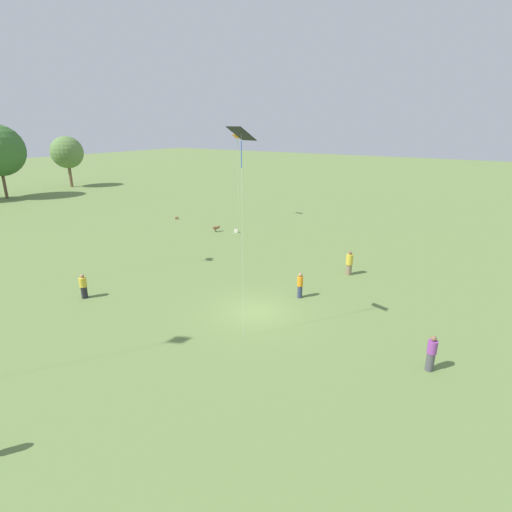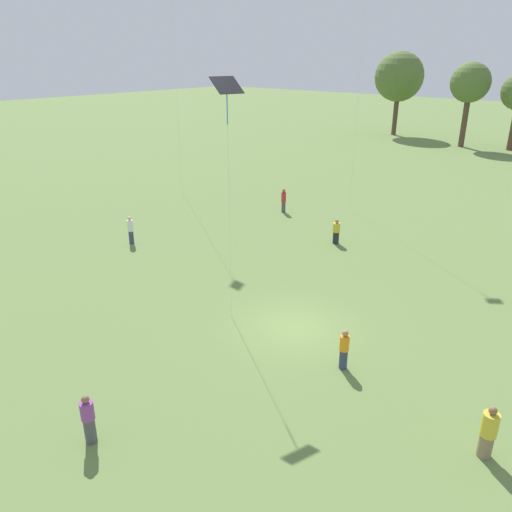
{
  "view_description": "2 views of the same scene",
  "coord_description": "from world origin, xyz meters",
  "px_view_note": "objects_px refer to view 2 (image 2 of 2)",
  "views": [
    {
      "loc": [
        -17.4,
        -11.38,
        10.28
      ],
      "look_at": [
        0.15,
        0.03,
        3.33
      ],
      "focal_mm": 28.0,
      "sensor_mm": 36.0,
      "label": 1
    },
    {
      "loc": [
        10.96,
        -15.38,
        11.02
      ],
      "look_at": [
        -4.26,
        2.43,
        1.44
      ],
      "focal_mm": 35.0,
      "sensor_mm": 36.0,
      "label": 2
    }
  ],
  "objects_px": {
    "person_1": "(488,433)",
    "person_3": "(88,419)",
    "person_4": "(131,230)",
    "person_0": "(344,349)",
    "kite_3": "(227,93)",
    "person_2": "(284,201)",
    "person_5": "(336,232)"
  },
  "relations": [
    {
      "from": "person_4",
      "to": "person_5",
      "type": "relative_size",
      "value": 1.12
    },
    {
      "from": "person_0",
      "to": "person_1",
      "type": "height_order",
      "value": "person_1"
    },
    {
      "from": "person_1",
      "to": "person_5",
      "type": "xyz_separation_m",
      "value": [
        -12.81,
        12.3,
        -0.1
      ]
    },
    {
      "from": "person_5",
      "to": "kite_3",
      "type": "relative_size",
      "value": 0.15
    },
    {
      "from": "person_5",
      "to": "person_2",
      "type": "bearing_deg",
      "value": -109.63
    },
    {
      "from": "person_0",
      "to": "person_5",
      "type": "height_order",
      "value": "person_0"
    },
    {
      "from": "person_2",
      "to": "person_5",
      "type": "height_order",
      "value": "person_2"
    },
    {
      "from": "person_2",
      "to": "person_3",
      "type": "bearing_deg",
      "value": 47.24
    },
    {
      "from": "person_1",
      "to": "kite_3",
      "type": "relative_size",
      "value": 0.17
    },
    {
      "from": "person_0",
      "to": "person_5",
      "type": "relative_size",
      "value": 1.04
    },
    {
      "from": "person_3",
      "to": "person_4",
      "type": "bearing_deg",
      "value": -177.87
    },
    {
      "from": "person_5",
      "to": "person_4",
      "type": "bearing_deg",
      "value": -43.48
    },
    {
      "from": "person_5",
      "to": "person_0",
      "type": "bearing_deg",
      "value": 39.14
    },
    {
      "from": "person_2",
      "to": "person_5",
      "type": "relative_size",
      "value": 1.12
    },
    {
      "from": "person_1",
      "to": "person_5",
      "type": "distance_m",
      "value": 17.76
    },
    {
      "from": "person_3",
      "to": "person_4",
      "type": "relative_size",
      "value": 0.96
    },
    {
      "from": "person_2",
      "to": "person_3",
      "type": "xyz_separation_m",
      "value": [
        10.01,
        -22.57,
        -0.05
      ]
    },
    {
      "from": "person_5",
      "to": "person_1",
      "type": "bearing_deg",
      "value": 52.05
    },
    {
      "from": "person_3",
      "to": "person_5",
      "type": "xyz_separation_m",
      "value": [
        -3.52,
        19.48,
        -0.07
      ]
    },
    {
      "from": "person_1",
      "to": "person_5",
      "type": "bearing_deg",
      "value": -65.05
    },
    {
      "from": "kite_3",
      "to": "person_5",
      "type": "bearing_deg",
      "value": 70.1
    },
    {
      "from": "person_1",
      "to": "person_5",
      "type": "height_order",
      "value": "person_1"
    },
    {
      "from": "person_4",
      "to": "person_5",
      "type": "xyz_separation_m",
      "value": [
        9.64,
        8.27,
        -0.12
      ]
    },
    {
      "from": "person_0",
      "to": "person_4",
      "type": "height_order",
      "value": "person_4"
    },
    {
      "from": "person_1",
      "to": "person_3",
      "type": "xyz_separation_m",
      "value": [
        -9.3,
        -7.18,
        -0.02
      ]
    },
    {
      "from": "person_3",
      "to": "kite_3",
      "type": "relative_size",
      "value": 0.17
    },
    {
      "from": "kite_3",
      "to": "person_1",
      "type": "bearing_deg",
      "value": -33.78
    },
    {
      "from": "person_0",
      "to": "person_1",
      "type": "distance_m",
      "value": 5.6
    },
    {
      "from": "person_1",
      "to": "kite_3",
      "type": "height_order",
      "value": "kite_3"
    },
    {
      "from": "person_1",
      "to": "person_4",
      "type": "height_order",
      "value": "person_1"
    },
    {
      "from": "person_2",
      "to": "kite_3",
      "type": "xyz_separation_m",
      "value": [
        7.92,
        -14.1,
        8.72
      ]
    },
    {
      "from": "person_2",
      "to": "kite_3",
      "type": "distance_m",
      "value": 18.37
    }
  ]
}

